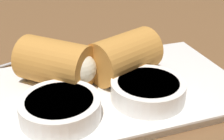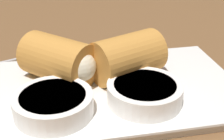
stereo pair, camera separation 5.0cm
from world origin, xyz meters
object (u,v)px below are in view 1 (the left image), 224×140
Objects in this scene: serving_plate at (112,91)px; dipping_bowl_near at (148,90)px; dipping_bowl_far at (60,108)px; spoon at (42,53)px.

serving_plate is 5.80cm from dipping_bowl_near.
dipping_bowl_near is 11.01cm from dipping_bowl_far.
dipping_bowl_far is at bearing 1.65° from dipping_bowl_near.
serving_plate is 3.62× the size of dipping_bowl_far.
dipping_bowl_near and dipping_bowl_far have the same top height.
dipping_bowl_near reaches higher than spoon.
serving_plate is at bearing 114.00° from spoon.
dipping_bowl_near is (-3.19, 4.37, 2.09)cm from serving_plate.
spoon is (7.19, -16.15, -0.29)cm from serving_plate.
serving_plate reaches higher than spoon.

